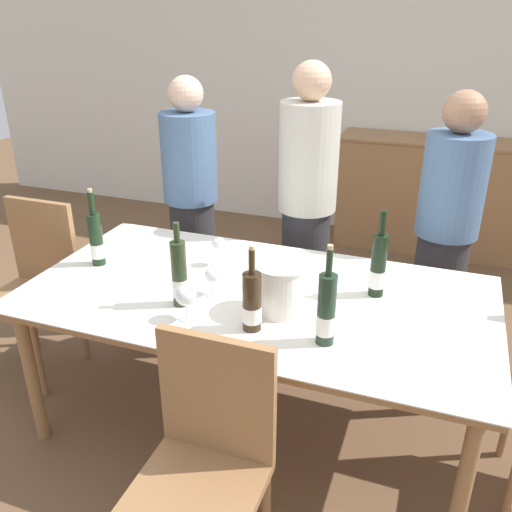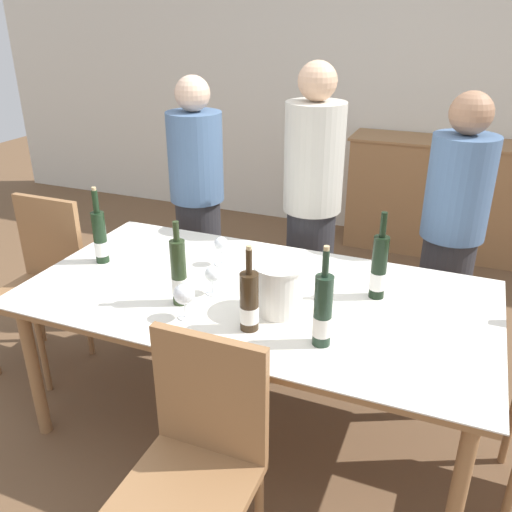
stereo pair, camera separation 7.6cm
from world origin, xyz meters
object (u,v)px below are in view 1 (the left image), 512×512
wine_bottle_4 (96,239)px  chair_left_end (36,277)px  sideboard_cabinet (427,195)px  wine_glass_0 (212,276)px  person_guest_left (307,212)px  dining_table (256,304)px  wine_bottle_2 (252,303)px  wine_bottle_0 (326,311)px  wine_glass_1 (219,246)px  chair_near_front (206,454)px  person_host (192,207)px  wine_bottle_1 (179,275)px  wine_glass_2 (186,296)px  person_guest_right (445,238)px  ice_bucket (280,287)px  wine_bottle_3 (378,266)px

wine_bottle_4 → chair_left_end: wine_bottle_4 is taller
sideboard_cabinet → wine_bottle_4: wine_bottle_4 is taller
wine_glass_0 → person_guest_left: 0.94m
dining_table → chair_left_end: (-1.33, 0.09, -0.14)m
wine_bottle_2 → chair_left_end: bearing=165.2°
dining_table → wine_bottle_2: wine_bottle_2 is taller
wine_bottle_0 → wine_glass_0: (-0.56, 0.20, -0.05)m
wine_glass_1 → chair_left_end: bearing=-173.6°
chair_near_front → chair_left_end: chair_left_end is taller
wine_glass_0 → wine_glass_1: 0.30m
sideboard_cabinet → person_host: person_host is taller
person_host → wine_bottle_4: bearing=-97.2°
wine_glass_0 → person_guest_left: person_guest_left is taller
wine_bottle_1 → wine_glass_2: (0.08, -0.10, -0.03)m
dining_table → wine_bottle_4: (-0.84, 0.01, 0.19)m
wine_bottle_1 → person_guest_left: person_guest_left is taller
wine_glass_1 → person_guest_right: 1.23m
ice_bucket → chair_near_front: ice_bucket is taller
dining_table → person_guest_left: size_ratio=1.25×
sideboard_cabinet → wine_glass_0: (-0.77, -2.65, 0.36)m
wine_glass_2 → chair_near_front: 0.63m
person_host → person_guest_right: person_host is taller
wine_glass_1 → wine_glass_2: 0.53m
wine_bottle_4 → wine_bottle_3: bearing=6.5°
wine_bottle_0 → person_host: size_ratio=0.26×
sideboard_cabinet → person_guest_right: 1.73m
sideboard_cabinet → wine_bottle_0: (-0.22, -2.86, 0.41)m
wine_bottle_1 → wine_glass_1: bearing=90.5°
wine_glass_2 → wine_bottle_2: bearing=5.2°
wine_glass_2 → person_host: (-0.54, 1.15, -0.07)m
wine_bottle_3 → wine_glass_2: size_ratio=2.55×
wine_glass_0 → wine_glass_2: 0.23m
wine_glass_0 → chair_left_end: bearing=171.7°
chair_left_end → person_guest_right: person_guest_right is taller
wine_glass_0 → chair_near_front: (0.27, -0.69, -0.30)m
dining_table → wine_glass_1: wine_glass_1 is taller
wine_bottle_4 → wine_glass_2: size_ratio=2.51×
chair_near_front → person_guest_right: 1.79m
chair_left_end → wine_bottle_0: bearing=-12.3°
ice_bucket → wine_bottle_4: bearing=172.6°
wine_bottle_3 → wine_glass_2: wine_bottle_3 is taller
wine_bottle_1 → wine_bottle_3: bearing=25.8°
dining_table → wine_bottle_1: size_ratio=5.52×
wine_bottle_4 → person_host: 0.84m
ice_bucket → dining_table: bearing=142.1°
wine_glass_2 → person_host: bearing=115.3°
wine_bottle_2 → wine_glass_1: size_ratio=2.46×
wine_glass_1 → person_host: bearing=126.3°
wine_bottle_0 → person_host: bearing=134.8°
wine_bottle_3 → wine_glass_0: size_ratio=3.00×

